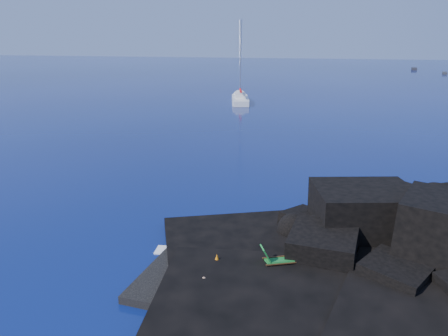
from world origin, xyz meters
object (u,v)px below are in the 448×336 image
object	(u,v)px
sailboat	(240,103)
distant_boat_b	(445,74)
deck_chair	(282,255)
distant_boat_a	(414,70)
marker_cone	(217,259)
sunbather	(193,282)

from	to	relation	value
sailboat	distant_boat_b	world-z (taller)	sailboat
deck_chair	distant_boat_a	size ratio (longest dim) A/B	0.34
marker_cone	distant_boat_b	xyz separation A→B (m)	(37.83, 119.03, -0.62)
deck_chair	sailboat	bearing A→B (deg)	79.74
deck_chair	distant_boat_a	world-z (taller)	deck_chair
deck_chair	distant_boat_a	xyz separation A→B (m)	(29.37, 133.16, -0.95)
distant_boat_a	distant_boat_b	xyz separation A→B (m)	(5.53, -14.56, 0.00)
deck_chair	distant_boat_b	size ratio (longest dim) A/B	0.43
sunbather	distant_boat_a	xyz separation A→B (m)	(32.89, 135.52, -0.53)
sunbather	deck_chair	bearing A→B (deg)	0.12
deck_chair	distant_boat_a	bearing A→B (deg)	54.73
sailboat	deck_chair	bearing A→B (deg)	-89.83
deck_chair	marker_cone	xyz separation A→B (m)	(-2.94, -0.42, -0.33)
sailboat	sunbather	size ratio (longest dim) A/B	7.67
marker_cone	distant_boat_b	bearing A→B (deg)	72.37
sunbather	marker_cone	size ratio (longest dim) A/B	3.10
sailboat	distant_boat_a	size ratio (longest dim) A/B	2.52
distant_boat_a	sunbather	bearing A→B (deg)	-94.86
deck_chair	sunbather	xyz separation A→B (m)	(-3.52, -2.35, -0.42)
sailboat	distant_boat_a	distance (m)	91.12
distant_boat_b	distant_boat_a	bearing A→B (deg)	123.61
sailboat	deck_chair	size ratio (longest dim) A/B	7.35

